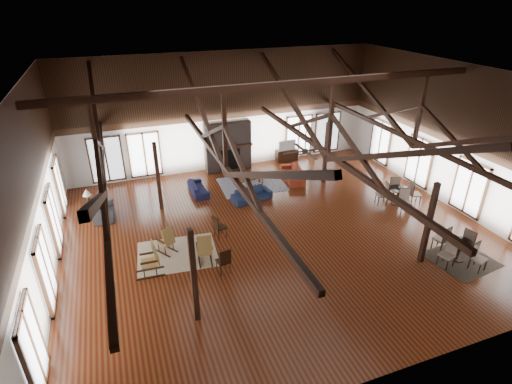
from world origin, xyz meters
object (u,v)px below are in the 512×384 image
object	(u,v)px
armchair	(102,213)
sofa_orange	(293,174)
cafe_table_near	(459,247)
sofa_navy_left	(198,188)
coffee_table	(251,177)
sofa_navy_front	(252,195)
cafe_table_far	(399,193)
tv_console	(287,155)

from	to	relation	value
armchair	sofa_orange	bearing A→B (deg)	-80.27
armchair	cafe_table_near	distance (m)	13.76
sofa_navy_left	armchair	distance (m)	4.41
coffee_table	armchair	world-z (taller)	armchair
sofa_navy_front	cafe_table_far	bearing A→B (deg)	-33.46
coffee_table	tv_console	world-z (taller)	tv_console
sofa_navy_front	cafe_table_near	xyz separation A→B (m)	(5.33, -6.72, 0.23)
cafe_table_near	tv_console	distance (m)	10.77
sofa_navy_front	armchair	bearing A→B (deg)	165.15
armchair	cafe_table_near	bearing A→B (deg)	-117.67
cafe_table_near	cafe_table_far	xyz separation A→B (m)	(0.67, 4.15, 0.02)
coffee_table	sofa_orange	bearing A→B (deg)	-11.26
sofa_navy_left	tv_console	size ratio (longest dim) A/B	1.40
sofa_orange	cafe_table_near	world-z (taller)	cafe_table_near
sofa_navy_front	sofa_navy_left	distance (m)	2.63
sofa_navy_front	cafe_table_near	bearing A→B (deg)	-61.86
sofa_navy_left	sofa_navy_front	bearing A→B (deg)	-128.32
sofa_navy_left	cafe_table_near	xyz separation A→B (m)	(7.43, -8.30, 0.25)
cafe_table_near	sofa_navy_front	bearing A→B (deg)	128.40
coffee_table	cafe_table_near	world-z (taller)	cafe_table_near
coffee_table	cafe_table_near	xyz separation A→B (m)	(4.86, -8.18, 0.06)
coffee_table	armchair	size ratio (longest dim) A/B	1.34
sofa_orange	cafe_table_near	xyz separation A→B (m)	(2.61, -8.14, 0.19)
sofa_navy_front	armchair	world-z (taller)	armchair
sofa_orange	cafe_table_near	bearing A→B (deg)	28.87
coffee_table	armchair	xyz separation A→B (m)	(-6.85, -0.95, -0.10)
armchair	tv_console	world-z (taller)	armchair
coffee_table	cafe_table_far	distance (m)	6.84
coffee_table	sofa_navy_front	bearing A→B (deg)	-118.04
sofa_navy_left	cafe_table_near	size ratio (longest dim) A/B	0.87
sofa_navy_left	sofa_orange	bearing A→B (deg)	-93.35
tv_console	armchair	bearing A→B (deg)	-161.12
cafe_table_near	cafe_table_far	distance (m)	4.21
sofa_navy_left	armchair	size ratio (longest dim) A/B	1.65
coffee_table	cafe_table_far	world-z (taller)	cafe_table_far
cafe_table_near	tv_console	world-z (taller)	cafe_table_near
sofa_navy_left	cafe_table_far	bearing A→B (deg)	-118.58
cafe_table_far	tv_console	distance (m)	6.93
coffee_table	tv_console	xyz separation A→B (m)	(3.00, 2.42, -0.13)
sofa_navy_left	cafe_table_far	xyz separation A→B (m)	(8.10, -4.15, 0.27)
sofa_navy_front	coffee_table	distance (m)	1.54
sofa_orange	coffee_table	distance (m)	2.25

